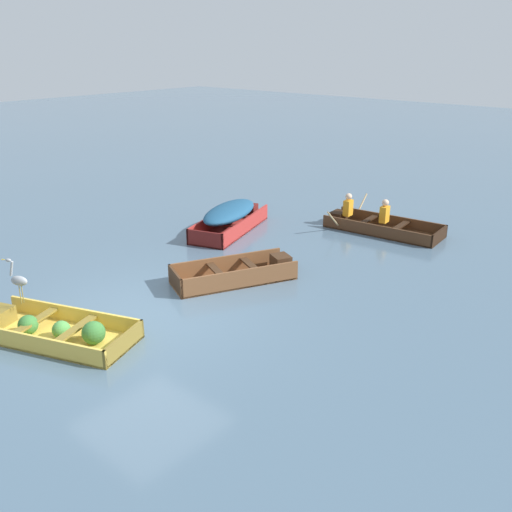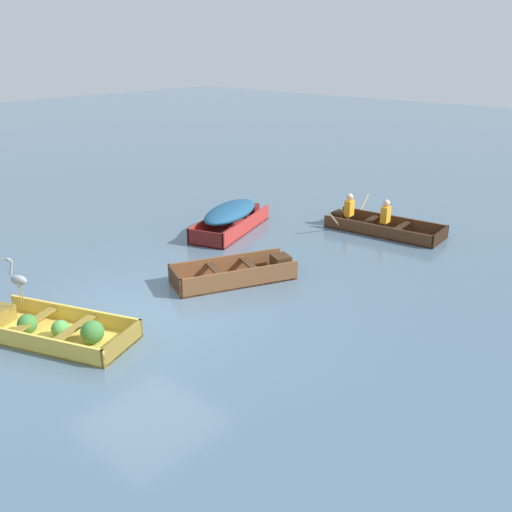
% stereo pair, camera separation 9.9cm
% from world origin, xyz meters
% --- Properties ---
extents(ground_plane, '(80.00, 80.00, 0.00)m').
position_xyz_m(ground_plane, '(0.00, 0.00, 0.00)').
color(ground_plane, slate).
extents(dinghy_yellow_foreground, '(3.04, 2.05, 0.44)m').
position_xyz_m(dinghy_yellow_foreground, '(-0.41, -1.59, 0.15)').
color(dinghy_yellow_foreground, '#E5BC47').
rests_on(dinghy_yellow_foreground, ground).
extents(skiff_wooden_brown_near_moored, '(1.97, 2.74, 0.42)m').
position_xyz_m(skiff_wooden_brown_near_moored, '(0.28, 2.38, 0.15)').
color(skiff_wooden_brown_near_moored, brown).
rests_on(skiff_wooden_brown_near_moored, ground).
extents(skiff_red_mid_moored, '(1.87, 3.08, 0.73)m').
position_xyz_m(skiff_red_mid_moored, '(-2.19, 4.74, 0.43)').
color(skiff_red_mid_moored, '#AD2D28').
rests_on(skiff_red_mid_moored, ground).
extents(rowboat_dark_varnish_with_crew, '(3.16, 2.34, 0.90)m').
position_xyz_m(rowboat_dark_varnish_with_crew, '(0.79, 7.32, 0.18)').
color(rowboat_dark_varnish_with_crew, '#4C2D19').
rests_on(rowboat_dark_varnish_with_crew, ground).
extents(heron_on_dinghy, '(0.44, 0.26, 0.84)m').
position_xyz_m(heron_on_dinghy, '(-1.24, -1.68, 0.90)').
color(heron_on_dinghy, olive).
rests_on(heron_on_dinghy, dinghy_yellow_foreground).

